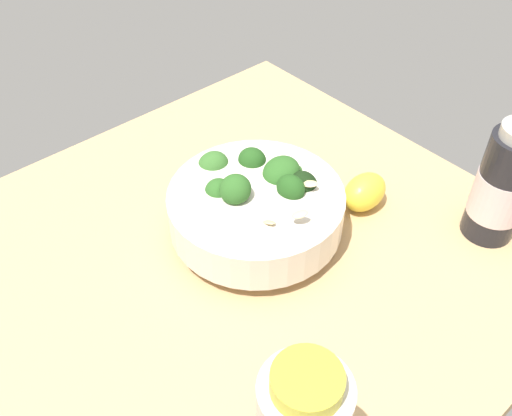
% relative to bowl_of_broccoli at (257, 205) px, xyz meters
% --- Properties ---
extents(ground_plane, '(0.61, 0.61, 0.03)m').
position_rel_bowl_of_broccoli_xyz_m(ground_plane, '(0.02, 0.01, -0.06)').
color(ground_plane, tan).
extents(bowl_of_broccoli, '(0.20, 0.20, 0.10)m').
position_rel_bowl_of_broccoli_xyz_m(bowl_of_broccoli, '(0.00, 0.00, 0.00)').
color(bowl_of_broccoli, silver).
rests_on(bowl_of_broccoli, ground_plane).
extents(lemon_wedge, '(0.06, 0.05, 0.05)m').
position_rel_bowl_of_broccoli_xyz_m(lemon_wedge, '(-0.13, 0.05, -0.02)').
color(lemon_wedge, yellow).
rests_on(lemon_wedge, ground_plane).
extents(bottle_short, '(0.06, 0.06, 0.15)m').
position_rel_bowl_of_broccoli_xyz_m(bottle_short, '(-0.20, 0.18, 0.03)').
color(bottle_short, black).
rests_on(bottle_short, ground_plane).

